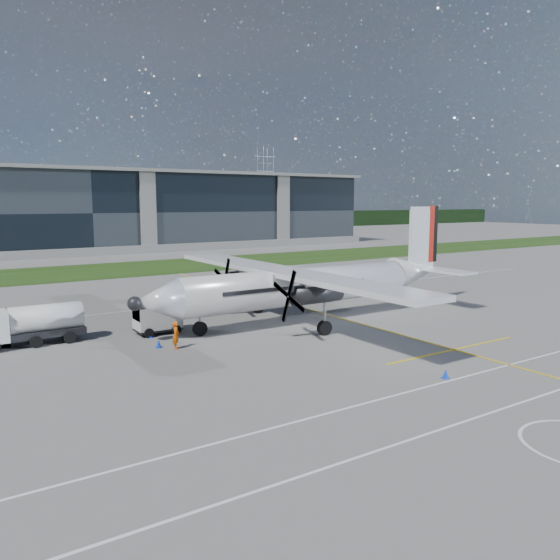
{
  "coord_description": "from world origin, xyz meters",
  "views": [
    {
      "loc": [
        -25.22,
        -28.51,
        9.48
      ],
      "look_at": [
        -2.37,
        6.4,
        3.5
      ],
      "focal_mm": 35.0,
      "sensor_mm": 36.0,
      "label": 1
    }
  ],
  "objects": [
    {
      "name": "ground",
      "position": [
        0.0,
        40.0,
        0.0
      ],
      "size": [
        400.0,
        400.0,
        0.0
      ],
      "primitive_type": "plane",
      "color": "#5C5957",
      "rests_on": "ground"
    },
    {
      "name": "grass_strip",
      "position": [
        0.0,
        48.0,
        0.02
      ],
      "size": [
        400.0,
        18.0,
        0.04
      ],
      "primitive_type": "cube",
      "color": "#1D390F",
      "rests_on": "ground"
    },
    {
      "name": "terminal_building",
      "position": [
        0.0,
        80.0,
        7.5
      ],
      "size": [
        120.0,
        20.0,
        15.0
      ],
      "primitive_type": "cube",
      "color": "black",
      "rests_on": "ground"
    },
    {
      "name": "tree_line",
      "position": [
        0.0,
        140.0,
        3.0
      ],
      "size": [
        400.0,
        6.0,
        6.0
      ],
      "primitive_type": "cube",
      "color": "black",
      "rests_on": "ground"
    },
    {
      "name": "pylon_east",
      "position": [
        85.0,
        150.0,
        15.0
      ],
      "size": [
        9.0,
        4.6,
        30.0
      ],
      "primitive_type": null,
      "color": "gray",
      "rests_on": "ground"
    },
    {
      "name": "yellow_taxiway_centerline",
      "position": [
        3.0,
        10.0,
        0.01
      ],
      "size": [
        0.2,
        70.0,
        0.01
      ],
      "primitive_type": "cube",
      "color": "yellow",
      "rests_on": "ground"
    },
    {
      "name": "white_lane_line",
      "position": [
        0.0,
        -14.0,
        0.01
      ],
      "size": [
        90.0,
        0.15,
        0.01
      ],
      "primitive_type": "cube",
      "color": "white",
      "rests_on": "ground"
    },
    {
      "name": "turboprop_aircraft",
      "position": [
        0.57,
        6.4,
        4.56
      ],
      "size": [
        29.3,
        30.38,
        9.11
      ],
      "primitive_type": null,
      "color": "silver",
      "rests_on": "ground"
    },
    {
      "name": "fuel_tanker_truck",
      "position": [
        -20.18,
        10.34,
        1.32
      ],
      "size": [
        7.06,
        2.3,
        2.65
      ],
      "primitive_type": null,
      "color": "white",
      "rests_on": "ground"
    },
    {
      "name": "baggage_tug",
      "position": [
        -11.44,
        8.75,
        1.02
      ],
      "size": [
        3.41,
        2.05,
        2.05
      ],
      "primitive_type": null,
      "color": "silver",
      "rests_on": "ground"
    },
    {
      "name": "ground_crew_person",
      "position": [
        -11.97,
        4.08,
        1.04
      ],
      "size": [
        0.96,
        1.04,
        2.08
      ],
      "primitive_type": "imported",
      "rotation": [
        0.0,
        0.0,
        1.03
      ],
      "color": "#F25907",
      "rests_on": "ground"
    },
    {
      "name": "safety_cone_portwing",
      "position": [
        -2.1,
        -9.58,
        0.25
      ],
      "size": [
        0.36,
        0.36,
        0.5
      ],
      "primitive_type": "cone",
      "color": "#0C36D4",
      "rests_on": "ground"
    },
    {
      "name": "safety_cone_stbdwing",
      "position": [
        -2.83,
        21.41,
        0.25
      ],
      "size": [
        0.36,
        0.36,
        0.5
      ],
      "primitive_type": "cone",
      "color": "#0C36D4",
      "rests_on": "ground"
    },
    {
      "name": "safety_cone_nose_port",
      "position": [
        -12.83,
        4.98,
        0.25
      ],
      "size": [
        0.36,
        0.36,
        0.5
      ],
      "primitive_type": "cone",
      "color": "#0C36D4",
      "rests_on": "ground"
    },
    {
      "name": "safety_cone_tail",
      "position": [
        14.7,
        5.7,
        0.25
      ],
      "size": [
        0.36,
        0.36,
        0.5
      ],
      "primitive_type": "cone",
      "color": "#0C36D4",
      "rests_on": "ground"
    },
    {
      "name": "safety_cone_nose_stbd",
      "position": [
        -12.38,
        7.83,
        0.25
      ],
      "size": [
        0.36,
        0.36,
        0.5
      ],
      "primitive_type": "cone",
      "color": "#0C36D4",
      "rests_on": "ground"
    }
  ]
}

